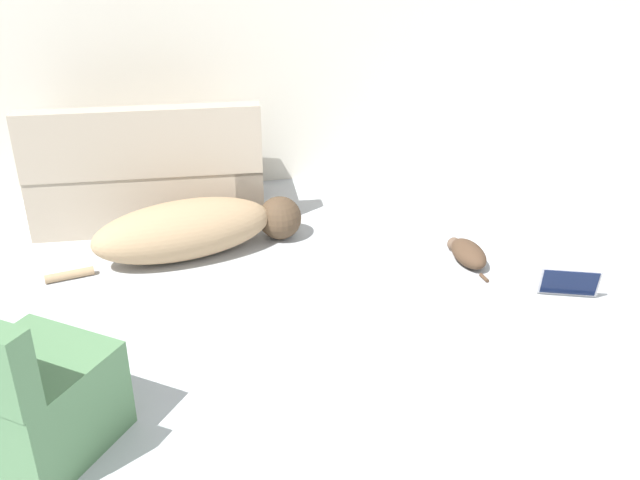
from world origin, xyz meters
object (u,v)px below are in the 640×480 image
cat (467,253)px  side_chair (29,398)px  book_blue (35,355)px  laptop_open (570,293)px  dog (195,229)px  couch (150,180)px

cat → side_chair: side_chair is taller
book_blue → side_chair: 0.79m
cat → laptop_open: 0.73m
dog → book_blue: (-0.91, -1.03, -0.18)m
dog → couch: bearing=99.5°
couch → cat: 2.39m
book_blue → laptop_open: bearing=-1.4°
couch → side_chair: size_ratio=2.06×
dog → cat: bearing=-28.5°
laptop_open → book_blue: size_ratio=2.04×
cat → couch: bearing=54.0°
dog → cat: 1.83m
dog → side_chair: (-0.78, -1.76, 0.09)m
laptop_open → book_blue: laptop_open is taller
side_chair → laptop_open: bearing=-131.5°
cat → laptop_open: (0.40, -0.61, -0.00)m
cat → dog: bearing=68.6°
dog → book_blue: dog is taller
couch → dog: (0.29, -0.71, -0.10)m
couch → cat: couch is taller
cat → laptop_open: laptop_open is taller
laptop_open → side_chair: side_chair is taller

